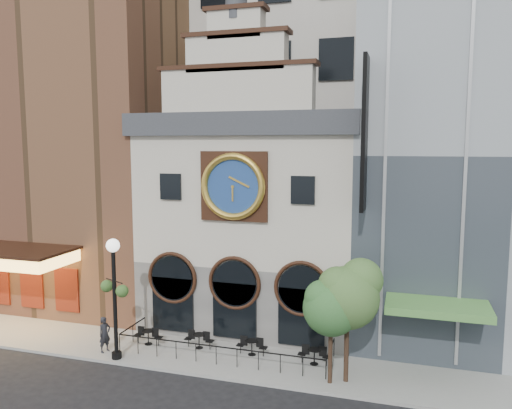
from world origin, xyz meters
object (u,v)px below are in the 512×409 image
object	(u,v)px
lamppost	(114,285)
bistro_3	(314,355)
tree_right	(332,303)
bistro_2	(252,346)
bistro_0	(148,336)
bistro_1	(199,340)
pedestrian	(105,334)
tree_left	(349,292)

from	to	relation	value
lamppost	bistro_3	bearing A→B (deg)	37.34
tree_right	lamppost	bearing A→B (deg)	-176.93
bistro_2	bistro_0	bearing A→B (deg)	-176.84
tree_right	bistro_2	bearing A→B (deg)	157.33
bistro_3	tree_right	world-z (taller)	tree_right
bistro_1	bistro_3	bearing A→B (deg)	-1.55
bistro_1	bistro_0	bearing A→B (deg)	-173.54
bistro_2	lamppost	distance (m)	7.46
bistro_0	tree_right	xyz separation A→B (m)	(9.90, -1.46, 3.19)
pedestrian	lamppost	bearing A→B (deg)	-97.04
tree_right	bistro_0	bearing A→B (deg)	171.60
bistro_1	tree_right	distance (m)	8.00
bistro_1	tree_right	size ratio (longest dim) A/B	0.32
bistro_0	bistro_1	distance (m)	2.80
bistro_2	tree_right	distance (m)	5.60
bistro_3	tree_left	size ratio (longest dim) A/B	0.28
bistro_3	pedestrian	bearing A→B (deg)	-171.23
lamppost	tree_right	xyz separation A→B (m)	(10.54, 0.57, -0.08)
lamppost	pedestrian	bearing A→B (deg)	175.93
tree_left	tree_right	bearing A→B (deg)	-151.71
bistro_1	lamppost	world-z (taller)	lamppost
bistro_1	tree_right	bearing A→B (deg)	-14.00
lamppost	bistro_0	bearing A→B (deg)	97.02
bistro_1	lamppost	xyz separation A→B (m)	(-3.42, -2.34, 3.26)
pedestrian	tree_right	bearing A→B (deg)	-68.49
bistro_0	pedestrian	world-z (taller)	pedestrian
tree_left	bistro_1	bearing A→B (deg)	169.69
bistro_1	pedestrian	size ratio (longest dim) A/B	0.87
bistro_1	lamppost	bearing A→B (deg)	-145.57
bistro_0	bistro_3	size ratio (longest dim) A/B	1.00
bistro_2	pedestrian	bearing A→B (deg)	-166.28
lamppost	tree_left	xyz separation A→B (m)	(11.20, 0.92, 0.36)
pedestrian	lamppost	world-z (taller)	lamppost
bistro_3	bistro_2	bearing A→B (deg)	177.10
bistro_3	lamppost	distance (m)	10.27
bistro_3	tree_right	size ratio (longest dim) A/B	0.32
lamppost	tree_right	distance (m)	10.55
pedestrian	tree_right	size ratio (longest dim) A/B	0.37
bistro_0	bistro_2	size ratio (longest dim) A/B	1.00
lamppost	tree_left	size ratio (longest dim) A/B	1.08
tree_left	tree_right	distance (m)	0.88
pedestrian	lamppost	size ratio (longest dim) A/B	0.30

